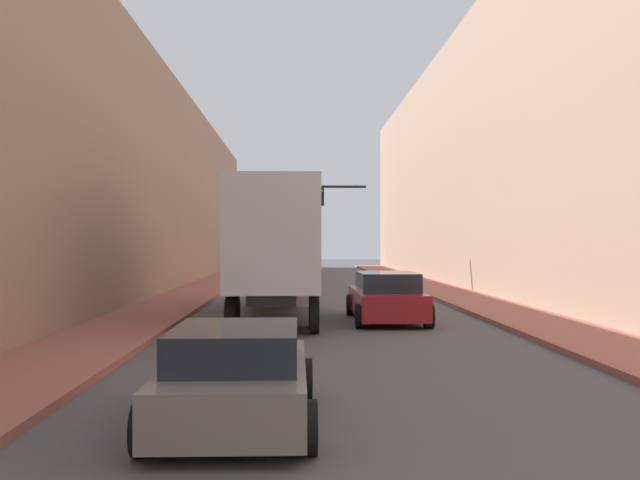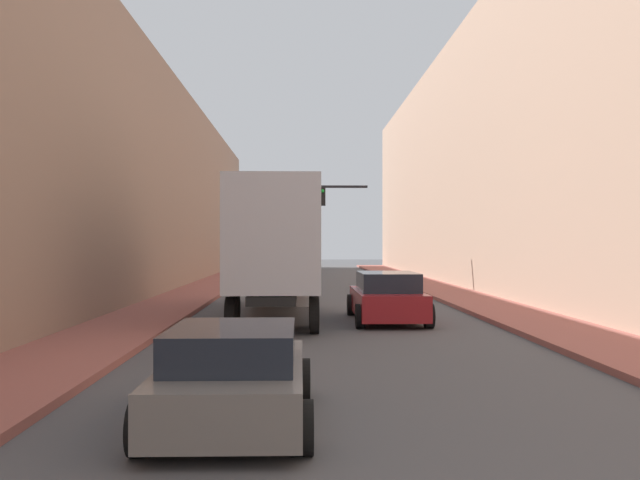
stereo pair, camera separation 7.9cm
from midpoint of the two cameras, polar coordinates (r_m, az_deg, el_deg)
sidewalk_right at (r=33.10m, az=10.56°, el=-4.31°), size 2.64×80.00×0.15m
sidewalk_left at (r=32.70m, az=-10.40°, el=-4.36°), size 2.64×80.00×0.15m
building_right at (r=34.49m, az=17.63°, el=7.27°), size 6.00×80.00×13.85m
building_left at (r=33.66m, az=-17.71°, el=4.85°), size 6.00×80.00×10.81m
semi_truck at (r=23.55m, az=-3.54°, el=-0.46°), size 2.54×11.70×4.24m
sedan_car at (r=9.84m, az=-6.91°, el=-10.79°), size 2.10×4.21×1.33m
suv_car at (r=22.25m, az=5.23°, el=-4.61°), size 2.21×4.98×1.53m
traffic_signal_gantry at (r=35.82m, az=-4.43°, el=2.14°), size 6.91×0.35×5.56m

